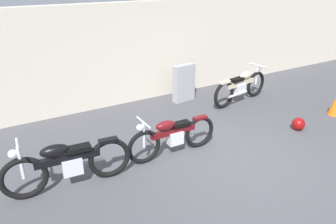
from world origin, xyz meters
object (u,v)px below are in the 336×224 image
traffic_cone (336,105)px  stone_marker (184,83)px  motorcycle_cream (241,86)px  motorcycle_maroon (172,136)px  helmet (298,124)px  motorcycle_black (67,163)px

traffic_cone → stone_marker: bearing=134.7°
motorcycle_cream → motorcycle_maroon: bearing=-163.9°
helmet → traffic_cone: (1.51, 0.11, 0.13)m
traffic_cone → motorcycle_black: size_ratio=0.26×
traffic_cone → motorcycle_maroon: bearing=174.7°
motorcycle_maroon → motorcycle_black: motorcycle_black is taller
stone_marker → helmet: stone_marker is taller
motorcycle_maroon → motorcycle_cream: bearing=-153.8°
motorcycle_maroon → helmet: bearing=170.9°
stone_marker → motorcycle_black: stone_marker is taller
stone_marker → motorcycle_cream: size_ratio=0.49×
traffic_cone → motorcycle_cream: size_ratio=0.26×
helmet → motorcycle_black: (-5.11, 0.51, 0.31)m
traffic_cone → motorcycle_black: 6.63m
motorcycle_cream → motorcycle_black: bearing=-173.0°
motorcycle_cream → helmet: bearing=-101.0°
helmet → traffic_cone: size_ratio=0.53×
traffic_cone → motorcycle_cream: bearing=127.2°
stone_marker → traffic_cone: (2.75, -2.79, -0.24)m
motorcycle_black → helmet: bearing=179.0°
helmet → motorcycle_cream: (0.06, 2.02, 0.31)m
stone_marker → motorcycle_black: size_ratio=0.48×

